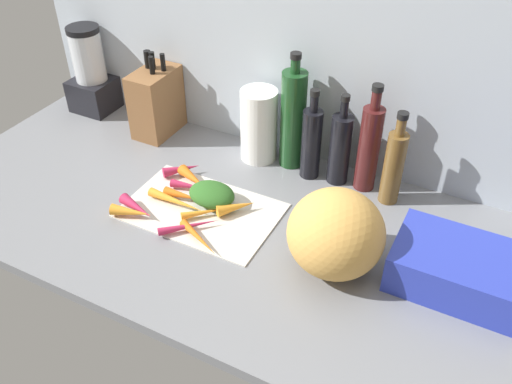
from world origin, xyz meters
The scene contains 25 objects.
ground_plane centered at (0.00, 0.00, -1.50)cm, with size 170.00×80.00×3.00cm, color slate.
wall_back centered at (0.00, 38.50, 30.00)cm, with size 170.00×3.00×60.00cm, color #ADB7C1.
cutting_board centered at (-5.31, -1.17, 0.40)cm, with size 41.36×26.89×0.80cm, color beige.
carrot_0 centered at (-12.18, -2.86, 2.08)cm, with size 2.56×2.56×17.28cm, color orange.
carrot_1 centered at (-13.09, 7.65, 2.42)cm, with size 3.24×3.24×12.18cm, color orange.
carrot_2 centered at (-19.05, 10.23, 2.29)cm, with size 2.99×2.99×10.89cm, color #B2264C.
carrot_3 centered at (-12.88, 4.65, 2.03)cm, with size 2.45×2.45×10.57cm, color #B2264C.
carrot_4 centered at (-19.79, -10.14, 2.38)cm, with size 3.17×3.17×11.53cm, color #B2264C.
carrot_5 centered at (-3.62, -9.68, 1.86)cm, with size 2.12×2.12×15.99cm, color #B2264C.
carrot_6 centered at (3.74, 2.12, 2.43)cm, with size 3.26×3.26×10.69cm, color orange.
carrot_7 centered at (-3.36, -3.37, 1.85)cm, with size 2.10×2.10×11.56cm, color orange.
carrot_8 centered at (-11.96, 0.19, 2.19)cm, with size 2.77×2.77×10.69cm, color orange.
carrot_9 centered at (-19.91, -12.42, 2.37)cm, with size 3.14×3.14×11.09cm, color orange.
carrot_10 centered at (1.03, -12.32, 1.83)cm, with size 2.07×2.07×14.95cm, color orange.
carrot_greens_pile centered at (-4.03, 2.62, 3.57)cm, with size 13.11×10.08×5.55cm, color #2D6023.
winter_squash centered at (33.83, -4.47, 10.56)cm, with size 22.77×22.53×21.12cm, color gold.
knife_block centered at (-39.53, 28.06, 10.92)cm, with size 10.49×17.17×26.85cm.
blender_appliance centered at (-68.30, 30.86, 12.70)cm, with size 14.00×14.00×29.49cm.
paper_towel_roll centered at (-3.43, 29.50, 11.25)cm, with size 11.01×11.01×22.51cm, color white.
bottle_0 centered at (6.80, 31.09, 15.37)cm, with size 7.38×7.38×35.43cm.
bottle_1 centered at (14.10, 28.00, 11.31)cm, with size 5.75×5.75×27.69cm.
bottle_2 centered at (22.30, 29.19, 11.05)cm, with size 6.12×6.12×27.57cm.
bottle_3 centered at (30.22, 29.86, 13.43)cm, with size 6.05×6.05×32.01cm.
bottle_4 centered at (38.22, 26.98, 11.49)cm, with size 5.44×5.44×27.54cm.
dish_rack centered at (61.31, 3.20, 5.00)cm, with size 29.88×20.06×9.99cm, color #2838AD.
Camera 1 is at (60.49, -96.01, 94.98)cm, focal length 38.41 mm.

